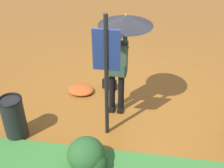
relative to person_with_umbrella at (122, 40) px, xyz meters
The scene contains 8 objects.
ground_plane 1.56m from the person_with_umbrella, 44.25° to the left, with size 18.00×18.00×0.00m, color brown.
person_with_umbrella is the anchor object (origin of this frame).
info_sign_post 0.73m from the person_with_umbrella, 102.41° to the right, with size 0.44×0.07×2.30m.
handbag 1.62m from the person_with_umbrella, 115.91° to the left, with size 0.33×0.24×0.37m.
trash_bin 2.35m from the person_with_umbrella, 149.33° to the right, with size 0.42×0.42×0.83m.
shrub_cluster 2.07m from the person_with_umbrella, 101.47° to the right, with size 0.67×0.61×0.55m.
leaf_pile_near_person 2.34m from the person_with_umbrella, 103.75° to the left, with size 0.61×0.49×0.13m.
leaf_pile_by_bench 1.82m from the person_with_umbrella, 153.92° to the left, with size 0.57×0.46×0.13m.
Camera 1 is at (0.42, -4.79, 3.78)m, focal length 46.69 mm.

